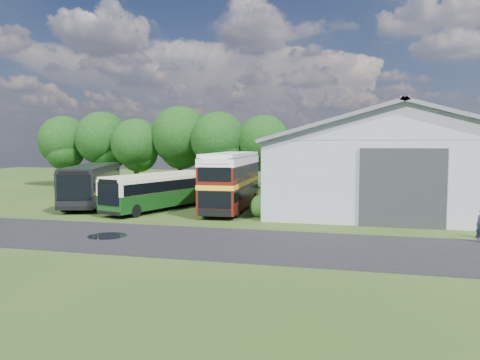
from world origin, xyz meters
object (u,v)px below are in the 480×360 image
(bus_maroon_double, at_px, (231,182))
(bus_dark_single, at_px, (92,184))
(bus_green_single, at_px, (159,191))
(storage_shed, at_px, (390,156))

(bus_maroon_double, height_order, bus_dark_single, bus_maroon_double)
(bus_green_single, relative_size, bus_maroon_double, 1.01)
(bus_green_single, bearing_deg, storage_shed, 42.78)
(bus_green_single, xyz_separation_m, bus_dark_single, (-7.00, 1.72, 0.26))
(bus_dark_single, bearing_deg, bus_green_single, -33.56)
(storage_shed, height_order, bus_green_single, storage_shed)
(storage_shed, xyz_separation_m, bus_dark_single, (-24.98, -6.80, -2.36))
(storage_shed, height_order, bus_maroon_double, storage_shed)
(storage_shed, bearing_deg, bus_maroon_double, -149.64)
(storage_shed, relative_size, bus_maroon_double, 2.32)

